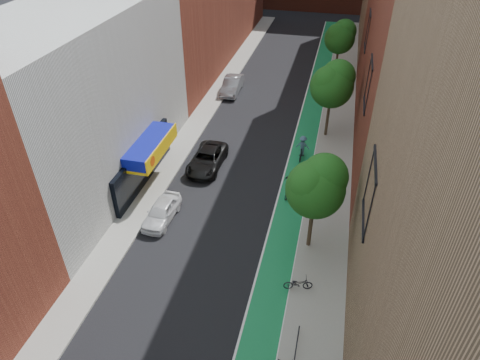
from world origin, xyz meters
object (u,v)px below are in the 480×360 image
Objects in this scene: cyclist_lane_near at (306,174)px; cyclist_lane_mid at (290,187)px; parked_car_white at (162,211)px; parked_car_silver at (232,85)px; cyclist_lane_far at (302,149)px; parked_car_black at (207,159)px.

cyclist_lane_mid is (-0.96, -1.61, -0.20)m from cyclist_lane_near.
parked_car_white is 0.81× the size of parked_car_silver.
cyclist_lane_far is at bearing -77.70° from cyclist_lane_near.
parked_car_black is at bearing 27.98° from cyclist_lane_far.
parked_car_black is at bearing 83.17° from parked_car_white.
parked_car_silver reaches higher than parked_car_black.
cyclist_lane_mid reaches higher than parked_car_silver.
parked_car_white is 20.75m from parked_car_silver.
cyclist_lane_near is 1.03× the size of cyclist_lane_far.
parked_car_white is at bearing -98.66° from parked_car_black.
cyclist_lane_near reaches higher than parked_car_silver.
parked_car_black is 14.15m from parked_car_silver.
cyclist_lane_mid is (7.81, 4.60, 0.03)m from parked_car_white.
parked_car_black is 2.51× the size of cyclist_lane_far.
cyclist_lane_near is at bearing 106.70° from cyclist_lane_far.
cyclist_lane_near reaches higher than cyclist_lane_mid.
parked_car_black is 1.05× the size of parked_car_silver.
parked_car_white is 9.06m from cyclist_lane_mid.
parked_car_silver is 2.49× the size of cyclist_lane_mid.
parked_car_white is at bearing -90.10° from parked_car_silver.
parked_car_silver is at bearing -56.58° from cyclist_lane_near.
cyclist_lane_near is at bearing 37.54° from parked_car_white.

